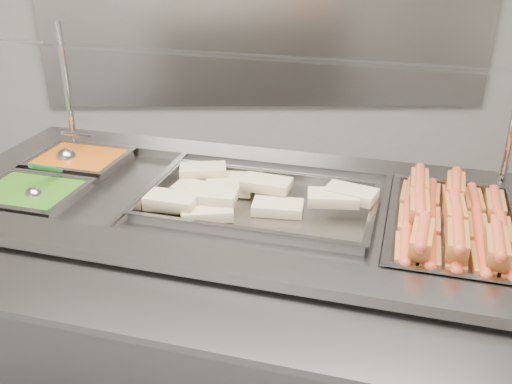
{
  "coord_description": "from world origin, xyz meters",
  "views": [
    {
      "loc": [
        -0.11,
        -1.39,
        1.76
      ],
      "look_at": [
        -0.09,
        0.26,
        0.98
      ],
      "focal_mm": 40.0,
      "sensor_mm": 36.0,
      "label": 1
    }
  ],
  "objects_px": {
    "sneeze_guard": "(260,62)",
    "ladle": "(67,156)",
    "serving_spoon": "(36,191)",
    "steam_counter": "(242,315)",
    "pan_wraps": "(259,207)",
    "pan_hotdogs": "(452,236)"
  },
  "relations": [
    {
      "from": "steam_counter",
      "to": "ladle",
      "type": "height_order",
      "value": "ladle"
    },
    {
      "from": "steam_counter",
      "to": "serving_spoon",
      "type": "relative_size",
      "value": 11.43
    },
    {
      "from": "steam_counter",
      "to": "pan_hotdogs",
      "type": "distance_m",
      "value": 0.79
    },
    {
      "from": "steam_counter",
      "to": "sneeze_guard",
      "type": "xyz_separation_m",
      "value": [
        0.07,
        0.22,
        0.86
      ]
    },
    {
      "from": "sneeze_guard",
      "to": "pan_wraps",
      "type": "relative_size",
      "value": 2.18
    },
    {
      "from": "sneeze_guard",
      "to": "serving_spoon",
      "type": "height_order",
      "value": "sneeze_guard"
    },
    {
      "from": "sneeze_guard",
      "to": "serving_spoon",
      "type": "relative_size",
      "value": 9.34
    },
    {
      "from": "ladle",
      "to": "serving_spoon",
      "type": "relative_size",
      "value": 1.1
    },
    {
      "from": "serving_spoon",
      "to": "pan_hotdogs",
      "type": "bearing_deg",
      "value": -9.42
    },
    {
      "from": "steam_counter",
      "to": "pan_hotdogs",
      "type": "xyz_separation_m",
      "value": [
        0.64,
        -0.19,
        0.43
      ]
    },
    {
      "from": "sneeze_guard",
      "to": "ladle",
      "type": "bearing_deg",
      "value": 171.01
    },
    {
      "from": "sneeze_guard",
      "to": "pan_wraps",
      "type": "distance_m",
      "value": 0.48
    },
    {
      "from": "pan_wraps",
      "to": "serving_spoon",
      "type": "bearing_deg",
      "value": 176.21
    },
    {
      "from": "ladle",
      "to": "serving_spoon",
      "type": "xyz_separation_m",
      "value": [
        -0.01,
        -0.31,
        0.0
      ]
    },
    {
      "from": "steam_counter",
      "to": "ladle",
      "type": "distance_m",
      "value": 0.89
    },
    {
      "from": "pan_wraps",
      "to": "ladle",
      "type": "relative_size",
      "value": 3.91
    },
    {
      "from": "serving_spoon",
      "to": "steam_counter",
      "type": "bearing_deg",
      "value": -2.62
    },
    {
      "from": "pan_wraps",
      "to": "serving_spoon",
      "type": "distance_m",
      "value": 0.73
    },
    {
      "from": "steam_counter",
      "to": "sneeze_guard",
      "type": "relative_size",
      "value": 1.22
    },
    {
      "from": "pan_hotdogs",
      "to": "serving_spoon",
      "type": "height_order",
      "value": "serving_spoon"
    },
    {
      "from": "steam_counter",
      "to": "pan_hotdogs",
      "type": "height_order",
      "value": "pan_hotdogs"
    },
    {
      "from": "steam_counter",
      "to": "pan_wraps",
      "type": "height_order",
      "value": "pan_wraps"
    }
  ]
}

